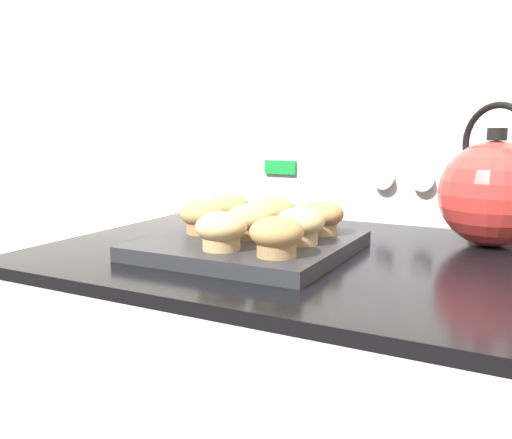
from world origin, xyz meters
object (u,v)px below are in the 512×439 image
muffin_r0_c1 (221,230)px  muffin_r1_c2 (300,225)px  tea_kettle (494,192)px  muffin_r2_c0 (229,210)px  muffin_pan (250,245)px  muffin_r1_c0 (203,216)px  muffin_r0_c2 (277,236)px  muffin_r2_c1 (275,213)px  muffin_r2_c2 (321,217)px  muffin_r1_c1 (249,221)px

muffin_r0_c1 → muffin_r1_c2: (0.08, 0.09, 0.00)m
tea_kettle → muffin_r1_c2: bearing=-136.7°
muffin_r1_c2 → muffin_r2_c0: bearing=154.0°
muffin_pan → muffin_r1_c0: bearing=179.7°
muffin_r0_c2 → muffin_r1_c0: same height
muffin_pan → muffin_r2_c0: size_ratio=4.07×
muffin_r0_c2 → tea_kettle: 0.39m
muffin_r2_c1 → muffin_r2_c2: (0.08, 0.00, 0.00)m
muffin_r2_c2 → muffin_r0_c2: bearing=-88.7°
muffin_r1_c0 → muffin_pan: bearing=-0.3°
muffin_r1_c2 → tea_kettle: size_ratio=0.31×
muffin_r1_c2 → muffin_r2_c1: size_ratio=1.00×
muffin_r0_c1 → muffin_r1_c2: bearing=47.0°
muffin_r1_c1 → muffin_r1_c2: (0.08, -0.00, 0.00)m
muffin_r2_c1 → muffin_r2_c0: bearing=-180.0°
muffin_r2_c0 → tea_kettle: bearing=19.3°
muffin_r1_c1 → muffin_r1_c0: bearing=179.6°
muffin_r0_c2 → muffin_r1_c1: same height
muffin_r1_c1 → muffin_r2_c1: size_ratio=1.00×
muffin_r1_c1 → muffin_r2_c2: 0.12m
tea_kettle → muffin_pan: bearing=-145.1°
muffin_r1_c1 → muffin_r2_c1: (0.00, 0.08, 0.00)m
muffin_r1_c1 → muffin_r0_c1: bearing=-87.9°
muffin_r1_c0 → muffin_r2_c2: 0.19m
muffin_r2_c0 → muffin_r2_c2: 0.17m
muffin_r1_c1 → muffin_r1_c2: same height
muffin_r0_c1 → muffin_r0_c2: (0.09, 0.00, 0.00)m
muffin_r2_c0 → muffin_r2_c1: bearing=0.0°
muffin_r0_c2 → muffin_r1_c0: (-0.17, 0.09, 0.00)m
muffin_r2_c0 → muffin_r2_c1: size_ratio=1.00×
muffin_r1_c0 → muffin_r0_c2: bearing=-26.8°
muffin_r0_c1 → muffin_r2_c1: same height
muffin_pan → muffin_r2_c2: muffin_r2_c2 is taller
muffin_r0_c2 → muffin_r1_c2: 0.09m
muffin_r2_c1 → muffin_r0_c2: bearing=-63.3°
muffin_r2_c0 → muffin_r2_c1: 0.09m
muffin_r0_c1 → muffin_r1_c0: size_ratio=1.00×
muffin_r0_c2 → muffin_r2_c0: size_ratio=1.00×
muffin_r0_c1 → tea_kettle: 0.45m
muffin_pan → muffin_r1_c2: muffin_r1_c2 is taller
muffin_pan → muffin_r2_c0: muffin_r2_c0 is taller
muffin_pan → muffin_r1_c1: bearing=-167.1°
muffin_r0_c1 → muffin_r1_c2: size_ratio=1.00×
muffin_pan → muffin_r0_c1: bearing=-88.3°
muffin_r1_c2 → muffin_r1_c0: bearing=179.6°
muffin_r2_c2 → muffin_r1_c1: bearing=-135.5°
muffin_pan → muffin_r1_c1: muffin_r1_c1 is taller
muffin_r1_c1 → tea_kettle: bearing=34.9°
muffin_r2_c2 → tea_kettle: 0.28m
muffin_r2_c1 → tea_kettle: size_ratio=0.31×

